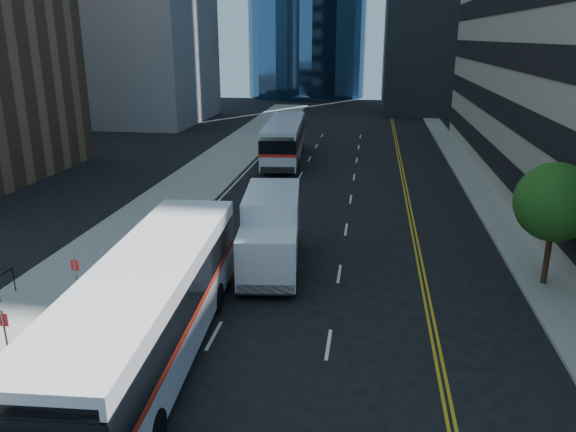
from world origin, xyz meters
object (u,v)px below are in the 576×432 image
object	(u,v)px
bus_front	(150,308)
bus_rear	(284,139)
street_tree	(555,202)
box_truck	(271,231)

from	to	relation	value
bus_front	bus_rear	size ratio (longest dim) A/B	1.05
street_tree	bus_rear	distance (m)	27.49
street_tree	bus_rear	bearing A→B (deg)	122.04
bus_rear	box_truck	distance (m)	23.14
street_tree	bus_front	bearing A→B (deg)	-150.84
bus_front	bus_rear	xyz separation A→B (m)	(-0.57, 31.05, -0.10)
street_tree	bus_front	size ratio (longest dim) A/B	0.38
street_tree	box_truck	size ratio (longest dim) A/B	0.71
bus_front	box_truck	bearing A→B (deg)	69.99
bus_rear	bus_front	bearing A→B (deg)	-93.09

